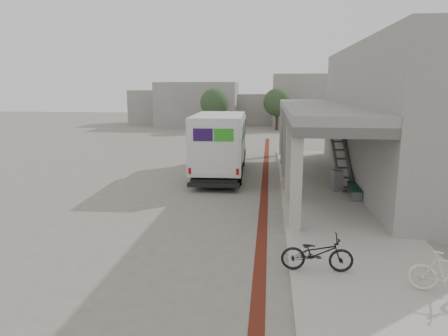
# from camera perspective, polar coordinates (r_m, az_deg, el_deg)

# --- Properties ---
(ground) EXTENTS (120.00, 120.00, 0.00)m
(ground) POSITION_cam_1_polar(r_m,az_deg,el_deg) (17.44, 2.40, -4.90)
(ground) COLOR slate
(ground) RESTS_ON ground
(bike_lane_stripe) EXTENTS (0.35, 40.00, 0.01)m
(bike_lane_stripe) POSITION_cam_1_polar(r_m,az_deg,el_deg) (19.33, 5.80, -3.29)
(bike_lane_stripe) COLOR #551D11
(bike_lane_stripe) RESTS_ON ground
(sidewalk) EXTENTS (4.40, 28.00, 0.12)m
(sidewalk) POSITION_cam_1_polar(r_m,az_deg,el_deg) (17.62, 15.54, -4.95)
(sidewalk) COLOR #A09C90
(sidewalk) RESTS_ON ground
(transit_building) EXTENTS (7.60, 17.00, 7.00)m
(transit_building) POSITION_cam_1_polar(r_m,az_deg,el_deg) (21.99, 21.57, 6.74)
(transit_building) COLOR gray
(transit_building) RESTS_ON ground
(distant_backdrop) EXTENTS (28.00, 10.00, 6.50)m
(distant_backdrop) POSITION_cam_1_polar(r_m,az_deg,el_deg) (52.78, 2.18, 9.09)
(distant_backdrop) COLOR gray
(distant_backdrop) RESTS_ON ground
(tree_left) EXTENTS (3.20, 3.20, 4.80)m
(tree_left) POSITION_cam_1_polar(r_m,az_deg,el_deg) (45.15, -1.36, 9.29)
(tree_left) COLOR #38281C
(tree_left) RESTS_ON ground
(tree_mid) EXTENTS (3.20, 3.20, 4.80)m
(tree_mid) POSITION_cam_1_polar(r_m,az_deg,el_deg) (46.73, 7.63, 9.27)
(tree_mid) COLOR #38281C
(tree_mid) RESTS_ON ground
(tree_right) EXTENTS (3.20, 3.20, 4.80)m
(tree_right) POSITION_cam_1_polar(r_m,az_deg,el_deg) (46.57, 17.66, 8.83)
(tree_right) COLOR #38281C
(tree_right) RESTS_ON ground
(fedex_truck) EXTENTS (2.84, 8.29, 3.50)m
(fedex_truck) POSITION_cam_1_polar(r_m,az_deg,el_deg) (22.41, -0.50, 3.66)
(fedex_truck) COLOR black
(fedex_truck) RESTS_ON ground
(bench) EXTENTS (0.57, 2.03, 0.47)m
(bench) POSITION_cam_1_polar(r_m,az_deg,el_deg) (18.77, 18.10, -2.84)
(bench) COLOR slate
(bench) RESTS_ON sidewalk
(bollard_near) EXTENTS (0.36, 0.36, 0.55)m
(bollard_near) POSITION_cam_1_polar(r_m,az_deg,el_deg) (17.70, 9.31, -3.47)
(bollard_near) COLOR gray
(bollard_near) RESTS_ON sidewalk
(bollard_far) EXTENTS (0.46, 0.46, 0.69)m
(bollard_far) POSITION_cam_1_polar(r_m,az_deg,el_deg) (19.18, 9.11, -2.08)
(bollard_far) COLOR gray
(bollard_far) RESTS_ON sidewalk
(utility_cabinet) EXTENTS (0.52, 0.65, 0.99)m
(utility_cabinet) POSITION_cam_1_polar(r_m,az_deg,el_deg) (19.53, 15.83, -1.68)
(utility_cabinet) COLOR gray
(utility_cabinet) RESTS_ON sidewalk
(bicycle_black) EXTENTS (1.90, 0.68, 0.99)m
(bicycle_black) POSITION_cam_1_polar(r_m,az_deg,el_deg) (11.05, 13.16, -11.74)
(bicycle_black) COLOR black
(bicycle_black) RESTS_ON sidewalk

